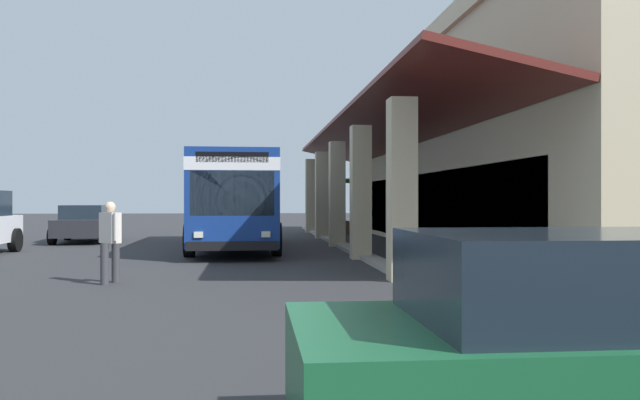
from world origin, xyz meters
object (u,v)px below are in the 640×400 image
parked_sedan_green (638,348)px  pedestrian (110,238)px  parked_sedan_charcoal (84,223)px  potted_palm (340,220)px  transit_bus (235,195)px

parked_sedan_green → pedestrian: pedestrian is taller
parked_sedan_charcoal → pedestrian: (13.56, 3.78, 0.17)m
pedestrian → potted_palm: potted_palm is taller
parked_sedan_green → pedestrian: size_ratio=2.69×
transit_bus → pedestrian: (9.78, -2.24, -0.94)m
transit_bus → potted_palm: transit_bus is taller
potted_palm → transit_bus: bearing=-29.9°
transit_bus → pedestrian: bearing=-12.9°
parked_sedan_green → transit_bus: bearing=-171.4°
parked_sedan_charcoal → potted_palm: potted_palm is taller
parked_sedan_charcoal → transit_bus: bearing=57.9°
parked_sedan_charcoal → pedestrian: 14.08m
transit_bus → parked_sedan_green: bearing=8.6°
transit_bus → parked_sedan_green: transit_bus is taller
potted_palm → pedestrian: bearing=-21.3°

